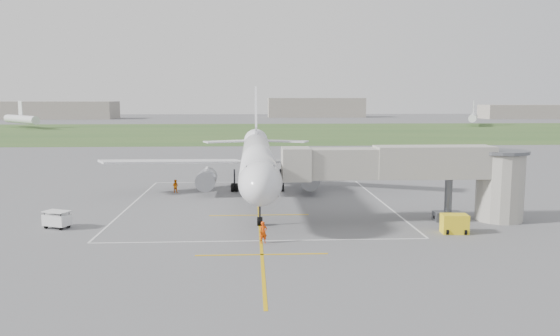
{
  "coord_description": "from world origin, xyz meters",
  "views": [
    {
      "loc": [
        -0.73,
        -63.78,
        11.63
      ],
      "look_at": [
        2.42,
        -4.0,
        4.0
      ],
      "focal_mm": 35.0,
      "sensor_mm": 36.0,
      "label": 1
    }
  ],
  "objects": [
    {
      "name": "ground",
      "position": [
        0.0,
        0.0,
        0.0
      ],
      "size": [
        700.0,
        700.0,
        0.0
      ],
      "primitive_type": "plane",
      "color": "#505052",
      "rests_on": "ground"
    },
    {
      "name": "distant_hangars",
      "position": [
        -16.15,
        265.19,
        5.17
      ],
      "size": [
        345.0,
        49.0,
        12.0
      ],
      "color": "gray",
      "rests_on": "ground"
    },
    {
      "name": "distant_aircraft",
      "position": [
        2.08,
        163.91,
        3.59
      ],
      "size": [
        207.42,
        40.5,
        8.85
      ],
      "color": "silver",
      "rests_on": "ground"
    },
    {
      "name": "baggage_cart",
      "position": [
        -18.31,
        -14.58,
        0.81
      ],
      "size": [
        2.62,
        2.16,
        1.58
      ],
      "rotation": [
        0.0,
        0.0,
        -0.41
      ],
      "color": "silver",
      "rests_on": "ground"
    },
    {
      "name": "gpu_unit",
      "position": [
        16.86,
        -18.28,
        0.82
      ],
      "size": [
        2.33,
        1.73,
        1.66
      ],
      "rotation": [
        0.0,
        0.0,
        -0.08
      ],
      "color": "yellow",
      "rests_on": "ground"
    },
    {
      "name": "grass_strip",
      "position": [
        0.0,
        130.0,
        0.01
      ],
      "size": [
        700.0,
        120.0,
        0.02
      ],
      "primitive_type": "cube",
      "color": "#305224",
      "rests_on": "ground"
    },
    {
      "name": "jet_bridge",
      "position": [
        15.72,
        -13.5,
        4.74
      ],
      "size": [
        23.4,
        5.0,
        7.2
      ],
      "color": "#9B988C",
      "rests_on": "ground"
    },
    {
      "name": "airliner",
      "position": [
        -0.0,
        0.75,
        4.39
      ],
      "size": [
        38.93,
        46.75,
        13.52
      ],
      "color": "silver",
      "rests_on": "ground"
    },
    {
      "name": "apron_markings",
      "position": [
        0.0,
        -5.82,
        0.01
      ],
      "size": [
        28.2,
        60.0,
        0.01
      ],
      "color": "#C99D0B",
      "rests_on": "ground"
    },
    {
      "name": "ramp_worker_wing",
      "position": [
        -10.21,
        3.75,
        0.83
      ],
      "size": [
        0.96,
        0.85,
        1.66
      ],
      "primitive_type": "imported",
      "rotation": [
        0.0,
        0.0,
        2.82
      ],
      "color": "#D66506",
      "rests_on": "ground"
    },
    {
      "name": "ramp_worker_nose",
      "position": [
        0.18,
        -20.73,
        0.9
      ],
      "size": [
        0.75,
        0.61,
        1.79
      ],
      "primitive_type": "imported",
      "rotation": [
        0.0,
        0.0,
        0.32
      ],
      "color": "#E34107",
      "rests_on": "ground"
    }
  ]
}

